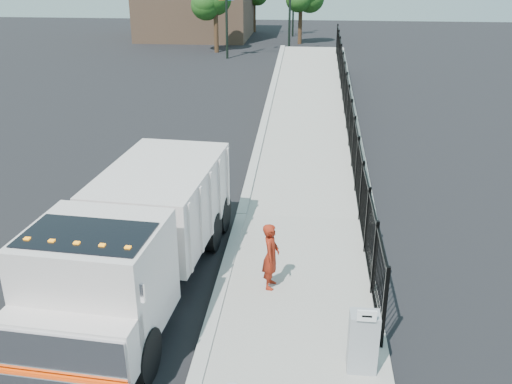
{
  "coord_description": "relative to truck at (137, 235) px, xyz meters",
  "views": [
    {
      "loc": [
        1.93,
        -11.61,
        7.46
      ],
      "look_at": [
        0.64,
        2.0,
        1.72
      ],
      "focal_mm": 40.0,
      "sensor_mm": 36.0,
      "label": 1
    }
  ],
  "objects": [
    {
      "name": "ground",
      "position": [
        1.86,
        0.37,
        -1.55
      ],
      "size": [
        120.0,
        120.0,
        0.0
      ],
      "primitive_type": "plane",
      "color": "black",
      "rests_on": "ground"
    },
    {
      "name": "truck",
      "position": [
        0.0,
        0.0,
        0.0
      ],
      "size": [
        3.2,
        8.22,
        2.76
      ],
      "rotation": [
        0.0,
        0.0,
        -0.08
      ],
      "color": "black",
      "rests_on": "ground"
    },
    {
      "name": "curb",
      "position": [
        1.86,
        -1.63,
        -1.47
      ],
      "size": [
        0.3,
        12.0,
        0.16
      ],
      "primitive_type": "cube",
      "color": "#ADAAA3",
      "rests_on": "ground"
    },
    {
      "name": "iron_fence",
      "position": [
        5.41,
        12.37,
        -0.65
      ],
      "size": [
        0.1,
        28.0,
        1.8
      ],
      "primitive_type": "cube",
      "color": "black",
      "rests_on": "ground"
    },
    {
      "name": "arrow_sign",
      "position": [
        4.96,
        -2.57,
        -0.07
      ],
      "size": [
        0.35,
        0.04,
        0.22
      ],
      "primitive_type": "cube",
      "color": "white",
      "rests_on": "utility_cabinet"
    },
    {
      "name": "sidewalk",
      "position": [
        3.79,
        -1.63,
        -1.49
      ],
      "size": [
        3.55,
        12.0,
        0.12
      ],
      "primitive_type": "cube",
      "color": "#9E998E",
      "rests_on": "ground"
    },
    {
      "name": "tree_0",
      "position": [
        -3.88,
        35.42,
        2.4
      ],
      "size": [
        2.69,
        2.69,
        5.34
      ],
      "color": "#382314",
      "rests_on": "ground"
    },
    {
      "name": "worker",
      "position": [
        3.03,
        0.41,
        -0.61
      ],
      "size": [
        0.45,
        0.63,
        1.63
      ],
      "primitive_type": "imported",
      "rotation": [
        0.0,
        0.0,
        1.47
      ],
      "color": "maroon",
      "rests_on": "sidewalk"
    },
    {
      "name": "ramp",
      "position": [
        3.99,
        16.37,
        -1.55
      ],
      "size": [
        3.95,
        24.06,
        3.19
      ],
      "primitive_type": "cube",
      "rotation": [
        0.06,
        0.0,
        0.0
      ],
      "color": "#9E998E",
      "rests_on": "ground"
    },
    {
      "name": "utility_cabinet",
      "position": [
        4.96,
        -2.35,
        -0.81
      ],
      "size": [
        0.55,
        0.4,
        1.25
      ],
      "primitive_type": "cube",
      "color": "gray",
      "rests_on": "sidewalk"
    }
  ]
}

